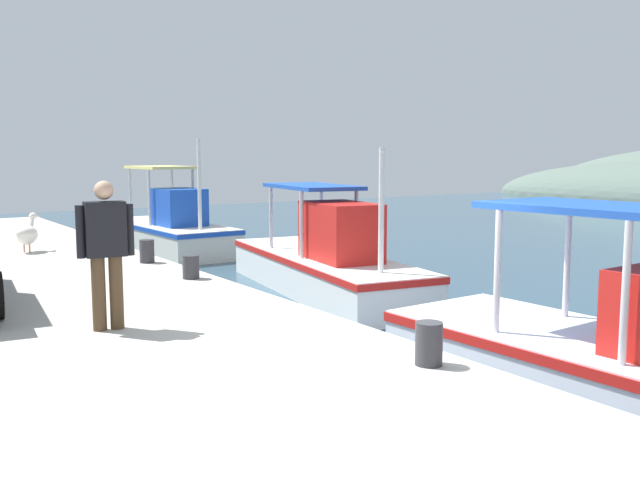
{
  "coord_description": "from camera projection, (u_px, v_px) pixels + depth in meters",
  "views": [
    {
      "loc": [
        6.36,
        -5.04,
        2.85
      ],
      "look_at": [
        -2.1,
        0.65,
        1.6
      ],
      "focal_mm": 39.07,
      "sensor_mm": 36.0,
      "label": 1
    }
  ],
  "objects": [
    {
      "name": "mooring_bollard_second",
      "position": [
        191.0,
        267.0,
        11.56
      ],
      "size": [
        0.28,
        0.28,
        0.39
      ],
      "primitive_type": "cylinder",
      "color": "#333338",
      "rests_on": "quay_pier"
    },
    {
      "name": "fishing_boat_second",
      "position": [
        326.0,
        263.0,
        14.29
      ],
      "size": [
        6.68,
        2.84,
        2.97
      ],
      "color": "white",
      "rests_on": "ground"
    },
    {
      "name": "fisherman_standing",
      "position": [
        106.0,
        247.0,
        8.1
      ],
      "size": [
        0.3,
        0.65,
        1.75
      ],
      "color": "#4C3823",
      "rests_on": "quay_pier"
    },
    {
      "name": "mooring_bollard_nearest",
      "position": [
        147.0,
        251.0,
        13.26
      ],
      "size": [
        0.28,
        0.28,
        0.44
      ],
      "primitive_type": "cylinder",
      "color": "#333338",
      "rests_on": "quay_pier"
    },
    {
      "name": "mooring_bollard_third",
      "position": [
        429.0,
        344.0,
        6.81
      ],
      "size": [
        0.27,
        0.27,
        0.43
      ],
      "primitive_type": "cylinder",
      "color": "#333338",
      "rests_on": "quay_pier"
    },
    {
      "name": "pelican",
      "position": [
        27.0,
        233.0,
        14.65
      ],
      "size": [
        0.87,
        0.77,
        0.82
      ],
      "color": "tan",
      "rests_on": "quay_pier"
    },
    {
      "name": "fishing_boat_nearest",
      "position": [
        170.0,
        230.0,
        20.39
      ],
      "size": [
        5.71,
        2.11,
        3.27
      ],
      "color": "silver",
      "rests_on": "ground"
    }
  ]
}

